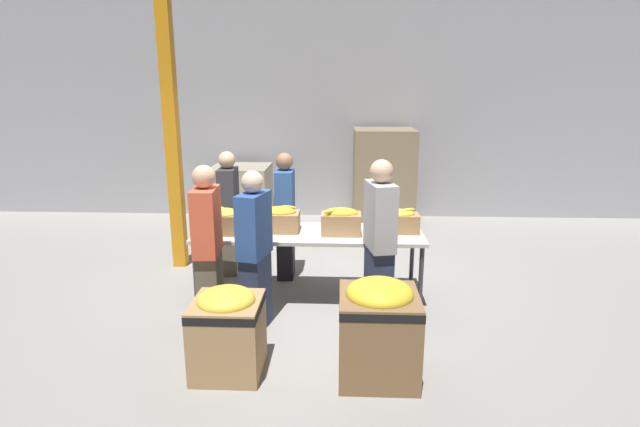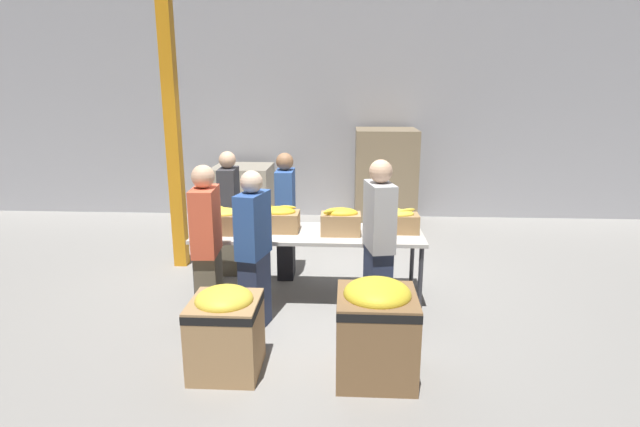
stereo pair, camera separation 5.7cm
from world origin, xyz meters
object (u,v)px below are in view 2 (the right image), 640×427
object	(u,v)px
sorting_table	(309,236)
volunteer_1	(379,245)
donation_bin_1	(376,326)
pallet_stack_1	(385,179)
banana_box_3	(397,221)
banana_box_2	(341,221)
pallet_stack_0	(243,196)
volunteer_0	(286,217)
volunteer_3	(254,252)
banana_box_0	(223,220)
support_pillar	(172,117)
volunteer_4	(230,214)
volunteer_2	(207,249)
donation_bin_0	(226,328)
banana_box_1	(279,219)

from	to	relation	value
sorting_table	volunteer_1	bearing A→B (deg)	-39.25
donation_bin_1	pallet_stack_1	size ratio (longest dim) A/B	0.51
banana_box_3	banana_box_2	bearing A→B (deg)	-169.36
pallet_stack_1	banana_box_2	bearing A→B (deg)	-102.39
volunteer_1	pallet_stack_0	size ratio (longest dim) A/B	1.59
volunteer_0	volunteer_1	size ratio (longest dim) A/B	0.94
volunteer_3	pallet_stack_0	world-z (taller)	volunteer_3
pallet_stack_1	banana_box_0	bearing A→B (deg)	-121.83
support_pillar	pallet_stack_1	xyz separation A→B (m)	(2.92, 2.22, -1.17)
volunteer_0	support_pillar	distance (m)	1.95
donation_bin_1	banana_box_3	bearing A→B (deg)	79.36
donation_bin_1	volunteer_4	bearing A→B (deg)	126.74
volunteer_2	volunteer_0	bearing A→B (deg)	-26.70
banana_box_3	pallet_stack_1	xyz separation A→B (m)	(0.09, 3.18, -0.09)
donation_bin_0	volunteer_1	bearing A→B (deg)	36.48
volunteer_3	donation_bin_1	distance (m)	1.47
volunteer_1	pallet_stack_1	size ratio (longest dim) A/B	1.01
sorting_table	pallet_stack_1	distance (m)	3.41
banana_box_0	volunteer_0	bearing A→B (deg)	49.12
pallet_stack_0	volunteer_4	bearing A→B (deg)	-82.25
volunteer_3	sorting_table	bearing A→B (deg)	-19.16
support_pillar	pallet_stack_0	size ratio (longest dim) A/B	3.73
banana_box_0	volunteer_3	size ratio (longest dim) A/B	0.29
volunteer_1	donation_bin_0	xyz separation A→B (m)	(-1.33, -0.98, -0.44)
banana_box_2	donation_bin_1	size ratio (longest dim) A/B	0.51
banana_box_3	volunteer_4	xyz separation A→B (m)	(-2.07, 0.72, -0.13)
volunteer_1	donation_bin_1	world-z (taller)	volunteer_1
banana_box_1	volunteer_0	distance (m)	0.63
sorting_table	volunteer_0	distance (m)	0.73
banana_box_3	volunteer_0	bearing A→B (deg)	155.74
volunteer_3	pallet_stack_1	world-z (taller)	pallet_stack_1
banana_box_3	sorting_table	bearing A→B (deg)	-177.30
banana_box_0	volunteer_4	distance (m)	0.86
banana_box_1	volunteer_2	distance (m)	1.03
donation_bin_1	support_pillar	bearing A→B (deg)	134.07
banana_box_2	sorting_table	bearing A→B (deg)	168.69
sorting_table	banana_box_2	bearing A→B (deg)	-11.31
banana_box_2	volunteer_2	size ratio (longest dim) A/B	0.26
banana_box_3	pallet_stack_1	world-z (taller)	pallet_stack_1
banana_box_1	volunteer_2	bearing A→B (deg)	-125.77
volunteer_1	pallet_stack_0	xyz separation A→B (m)	(-2.15, 3.76, -0.33)
sorting_table	support_pillar	distance (m)	2.44
banana_box_2	volunteer_1	distance (m)	0.67
banana_box_0	donation_bin_1	size ratio (longest dim) A/B	0.54
volunteer_1	pallet_stack_0	world-z (taller)	volunteer_1
sorting_table	volunteer_3	distance (m)	0.91
banana_box_1	donation_bin_1	world-z (taller)	banana_box_1
banana_box_0	banana_box_1	distance (m)	0.63
volunteer_3	volunteer_4	xyz separation A→B (m)	(-0.60, 1.53, -0.01)
banana_box_1	volunteer_1	xyz separation A→B (m)	(1.09, -0.64, -0.09)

